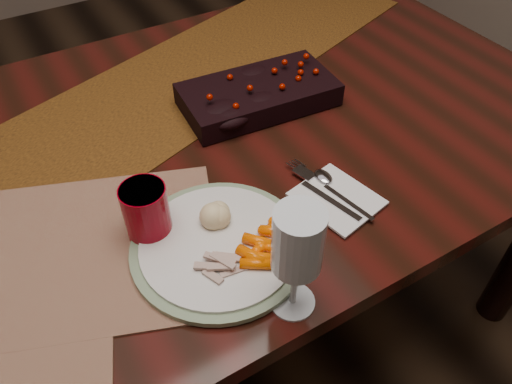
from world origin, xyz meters
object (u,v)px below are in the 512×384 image
mashed_potatoes (217,205)px  turkey_shreds (222,267)px  dining_table (196,251)px  napkin (337,198)px  red_cup (146,212)px  centerpiece (258,91)px  placemat_main (78,251)px  dinner_plate (219,245)px  baby_carrots (266,250)px  wine_glass (296,263)px

mashed_potatoes → turkey_shreds: size_ratio=1.04×
dining_table → mashed_potatoes: mashed_potatoes is taller
napkin → red_cup: (-0.33, 0.10, 0.05)m
centerpiece → placemat_main: centerpiece is taller
centerpiece → dinner_plate: bearing=-129.8°
baby_carrots → dining_table: bearing=88.5°
centerpiece → turkey_shreds: (-0.29, -0.38, -0.01)m
baby_carrots → red_cup: (-0.14, 0.15, 0.03)m
napkin → wine_glass: (-0.19, -0.14, 0.09)m
mashed_potatoes → turkey_shreds: 0.12m
mashed_potatoes → wine_glass: wine_glass is taller
napkin → red_cup: size_ratio=1.37×
baby_carrots → mashed_potatoes: (-0.03, 0.12, 0.01)m
centerpiece → baby_carrots: bearing=-119.1°
red_cup → napkin: bearing=-16.9°
baby_carrots → red_cup: red_cup is taller
dining_table → napkin: napkin is taller
dinner_plate → red_cup: size_ratio=2.82×
mashed_potatoes → placemat_main: bearing=165.9°
red_cup → turkey_shreds: bearing=-65.9°
dining_table → baby_carrots: 0.54m
centerpiece → dinner_plate: centerpiece is taller
dinner_plate → napkin: 0.24m
turkey_shreds → dining_table: bearing=76.2°
dining_table → baby_carrots: baby_carrots is taller
mashed_potatoes → turkey_shreds: mashed_potatoes is taller
dinner_plate → turkey_shreds: size_ratio=3.87×
napkin → wine_glass: bearing=-155.8°
baby_carrots → mashed_potatoes: size_ratio=1.50×
dining_table → napkin: bearing=-60.4°
dinner_plate → napkin: dinner_plate is taller
centerpiece → turkey_shreds: size_ratio=4.42×
baby_carrots → centerpiece: bearing=60.9°
dining_table → baby_carrots: (-0.01, -0.36, 0.40)m
baby_carrots → napkin: size_ratio=0.83×
dinner_plate → mashed_potatoes: 0.07m
mashed_potatoes → turkey_shreds: (-0.05, -0.11, -0.01)m
centerpiece → red_cup: 0.43m
red_cup → wine_glass: (0.13, -0.24, 0.04)m
turkey_shreds → mashed_potatoes: bearing=65.7°
placemat_main → red_cup: 0.14m
wine_glass → baby_carrots: bearing=86.2°
napkin → red_cup: 0.34m
dinner_plate → napkin: bearing=-2.0°
dinner_plate → mashed_potatoes: (0.03, 0.06, 0.03)m
centerpiece → mashed_potatoes: centerpiece is taller
baby_carrots → turkey_shreds: 0.08m
wine_glass → turkey_shreds: bearing=126.6°
centerpiece → napkin: size_ratio=2.36×
centerpiece → wine_glass: size_ratio=1.69×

